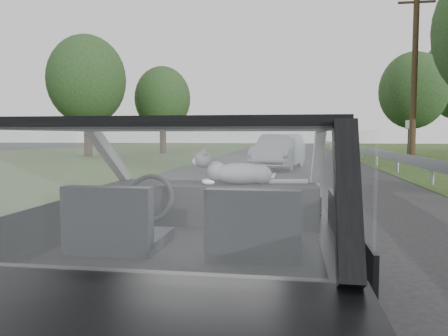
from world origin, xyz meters
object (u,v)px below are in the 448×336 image
(subject_car, at_px, (195,238))
(other_car, at_px, (279,151))
(highway_sign, at_px, (410,139))
(utility_pole, at_px, (414,75))
(cat, at_px, (240,172))

(subject_car, bearing_deg, other_car, 89.67)
(other_car, bearing_deg, highway_sign, 61.18)
(other_car, relative_size, utility_pole, 0.50)
(other_car, bearing_deg, subject_car, -80.28)
(subject_car, height_order, highway_sign, highway_sign)
(subject_car, distance_m, other_car, 15.19)
(subject_car, xyz_separation_m, cat, (0.21, 0.62, 0.37))
(subject_car, distance_m, utility_pole, 21.37)
(other_car, xyz_separation_m, highway_sign, (7.31, 9.06, 0.42))
(cat, distance_m, highway_sign, 24.70)
(subject_car, relative_size, cat, 6.41)
(subject_car, xyz_separation_m, highway_sign, (7.39, 24.25, 0.40))
(other_car, height_order, highway_sign, highway_sign)
(highway_sign, xyz_separation_m, utility_pole, (-0.93, -4.20, 3.18))
(cat, xyz_separation_m, utility_pole, (6.25, 19.43, 3.21))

